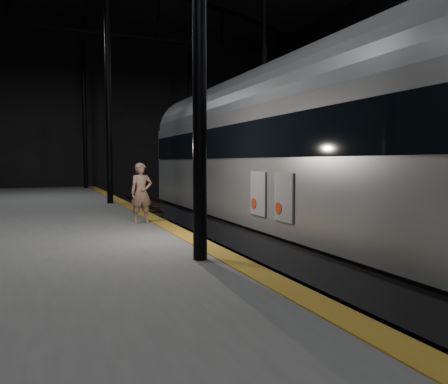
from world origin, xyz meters
TOP-DOWN VIEW (x-y plane):
  - ground at (0.00, 0.00)m, footprint 44.00×44.00m
  - platform_left at (-7.50, 0.00)m, footprint 9.00×43.80m
  - tactile_strip at (-3.25, 0.00)m, footprint 0.50×43.80m
  - track at (0.00, 0.00)m, footprint 2.40×43.00m
  - train at (-0.00, -2.17)m, footprint 3.14×20.96m
  - woman at (-3.80, 1.30)m, footprint 0.67×0.45m

SIDE VIEW (x-z plane):
  - ground at x=0.00m, z-range 0.00..0.00m
  - track at x=0.00m, z-range -0.05..0.19m
  - platform_left at x=-7.50m, z-range 0.00..1.00m
  - tactile_strip at x=-3.25m, z-range 1.00..1.01m
  - woman at x=-3.80m, z-range 1.00..2.80m
  - train at x=0.00m, z-range 0.32..5.93m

